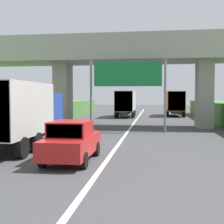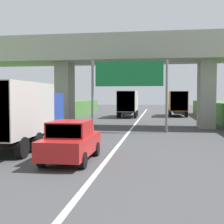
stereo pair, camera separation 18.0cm
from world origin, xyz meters
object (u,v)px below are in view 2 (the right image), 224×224
(truck_blue, at_px, (22,112))
(construction_barrel_5, at_px, (45,125))
(overhead_highway_sign, at_px, (129,79))
(car_red, at_px, (71,141))
(construction_barrel_4, at_px, (27,131))
(truck_white, at_px, (128,103))
(truck_orange, at_px, (177,102))

(truck_blue, height_order, construction_barrel_5, truck_blue)
(overhead_highway_sign, bearing_deg, car_red, -97.69)
(car_red, xyz_separation_m, construction_barrel_4, (-5.00, 6.67, -0.40))
(construction_barrel_4, bearing_deg, truck_blue, -68.69)
(truck_white, height_order, construction_barrel_4, truck_white)
(truck_orange, relative_size, construction_barrel_4, 8.11)
(construction_barrel_5, bearing_deg, car_red, -63.90)
(truck_white, distance_m, construction_barrel_4, 21.59)
(truck_blue, height_order, truck_orange, same)
(truck_blue, height_order, construction_barrel_4, truck_blue)
(overhead_highway_sign, bearing_deg, truck_blue, -120.26)
(truck_orange, relative_size, truck_white, 1.00)
(truck_blue, distance_m, truck_white, 25.37)
(truck_orange, bearing_deg, truck_white, -156.37)
(truck_blue, xyz_separation_m, truck_orange, (9.77, 28.05, 0.00))
(truck_white, xyz_separation_m, construction_barrel_4, (-4.81, -21.00, -1.47))
(construction_barrel_4, bearing_deg, construction_barrel_5, 93.09)
(truck_orange, bearing_deg, construction_barrel_5, -120.26)
(overhead_highway_sign, xyz_separation_m, truck_white, (-1.64, 16.89, -2.16))
(construction_barrel_4, xyz_separation_m, construction_barrel_5, (-0.21, 3.98, 0.00))
(construction_barrel_4, distance_m, construction_barrel_5, 3.98)
(car_red, height_order, construction_barrel_5, car_red)
(overhead_highway_sign, bearing_deg, truck_white, 95.56)
(overhead_highway_sign, relative_size, truck_white, 0.81)
(truck_white, bearing_deg, construction_barrel_5, -106.46)
(truck_white, bearing_deg, overhead_highway_sign, -84.44)
(truck_white, bearing_deg, truck_blue, -97.21)
(overhead_highway_sign, distance_m, truck_white, 17.11)
(truck_blue, xyz_separation_m, car_red, (3.37, -2.50, -1.08))
(truck_orange, xyz_separation_m, construction_barrel_5, (-11.61, -19.90, -1.47))
(truck_blue, relative_size, car_red, 1.78)
(truck_blue, distance_m, construction_barrel_5, 8.48)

